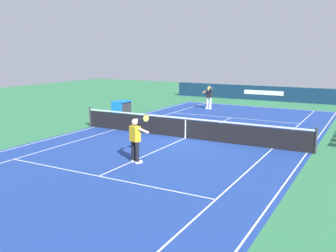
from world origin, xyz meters
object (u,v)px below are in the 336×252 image
tennis_net (186,128)px  tennis_player_near (136,138)px  tennis_player_far (209,96)px  equipment_cart_tarped (122,107)px  tennis_ball (218,138)px

tennis_net → tennis_player_near: 4.53m
tennis_net → tennis_player_far: bearing=-163.7°
tennis_player_near → tennis_player_far: size_ratio=1.00×
tennis_net → tennis_player_near: size_ratio=6.89×
tennis_player_near → equipment_cart_tarped: tennis_player_near is taller
tennis_ball → equipment_cart_tarped: size_ratio=0.05×
tennis_net → tennis_ball: tennis_net is taller
tennis_player_near → equipment_cart_tarped: size_ratio=1.36×
tennis_net → tennis_ball: size_ratio=177.27×
tennis_ball → equipment_cart_tarped: (-3.75, -8.28, 0.40)m
tennis_player_near → tennis_ball: size_ratio=25.71×
tennis_net → tennis_player_near: tennis_player_near is taller
tennis_net → equipment_cart_tarped: size_ratio=9.36×
tennis_player_far → tennis_ball: (8.54, 4.11, -0.90)m
tennis_player_near → tennis_ball: tennis_player_near is taller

